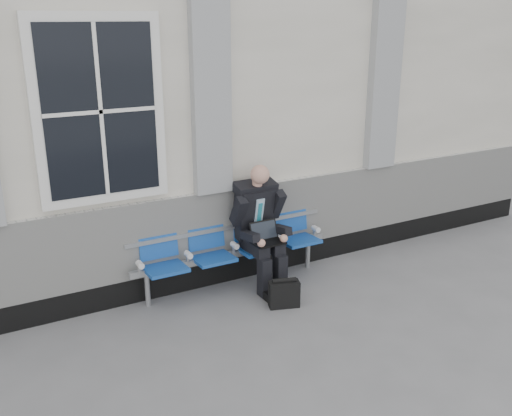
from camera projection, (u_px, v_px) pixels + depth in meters
ground at (122, 382)px, 5.21m from camera, size 70.00×70.00×0.00m
station_building at (32, 94)px, 7.37m from camera, size 14.40×4.40×4.49m
bench at (232, 243)px, 6.94m from camera, size 2.60×0.47×0.91m
businessman at (259, 222)px, 6.87m from camera, size 0.63×0.85×1.53m
briefcase at (284, 293)px, 6.52m from camera, size 0.38×0.25×0.36m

